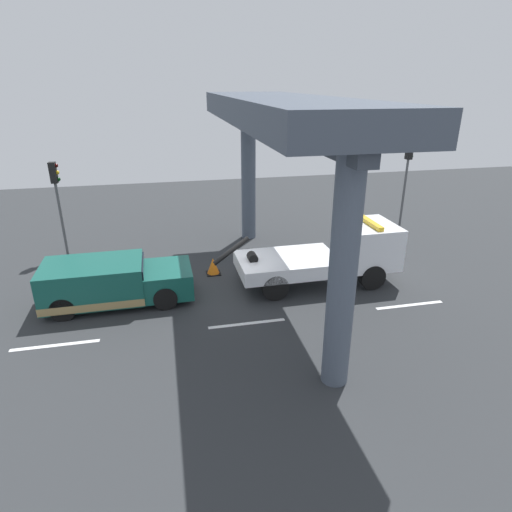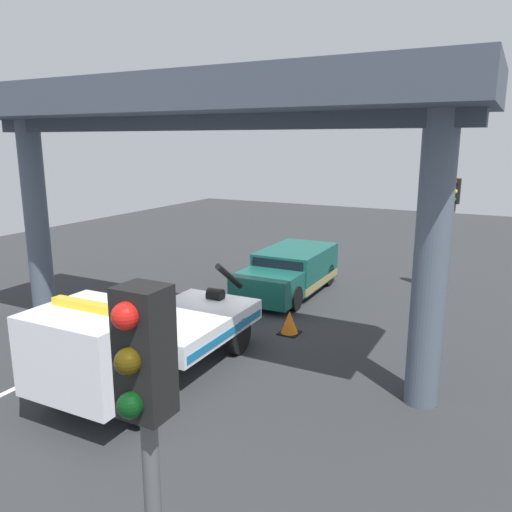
{
  "view_description": "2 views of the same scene",
  "coord_description": "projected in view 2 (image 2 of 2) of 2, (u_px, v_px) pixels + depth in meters",
  "views": [
    {
      "loc": [
        -2.33,
        -14.71,
        7.53
      ],
      "look_at": [
        0.71,
        -0.69,
        1.64
      ],
      "focal_mm": 30.06,
      "sensor_mm": 36.0,
      "label": 1
    },
    {
      "loc": [
        12.4,
        7.36,
        5.59
      ],
      "look_at": [
        -1.34,
        0.2,
        2.06
      ],
      "focal_mm": 35.57,
      "sensor_mm": 36.0,
      "label": 2
    }
  ],
  "objects": [
    {
      "name": "lane_stripe_mid",
      "position": [
        162.0,
        317.0,
        16.43
      ],
      "size": [
        2.6,
        0.16,
        0.01
      ],
      "primitive_type": "cube",
      "color": "silver",
      "rests_on": "ground"
    },
    {
      "name": "traffic_light_near",
      "position": [
        454.0,
        211.0,
        18.24
      ],
      "size": [
        0.39,
        0.32,
        4.28
      ],
      "color": "#515456",
      "rests_on": "ground"
    },
    {
      "name": "lane_stripe_west",
      "position": [
        249.0,
        275.0,
        21.62
      ],
      "size": [
        2.6,
        0.16,
        0.01
      ],
      "primitive_type": "cube",
      "color": "silver",
      "rests_on": "ground"
    },
    {
      "name": "overpass_structure",
      "position": [
        190.0,
        117.0,
        12.39
      ],
      "size": [
        3.6,
        13.75,
        7.03
      ],
      "color": "#4C5666",
      "rests_on": "ground"
    },
    {
      "name": "towed_van_green",
      "position": [
        290.0,
        272.0,
        18.99
      ],
      "size": [
        5.22,
        2.26,
        1.58
      ],
      "color": "#145147",
      "rests_on": "ground"
    },
    {
      "name": "tow_truck_white",
      "position": [
        140.0,
        338.0,
        11.53
      ],
      "size": [
        7.26,
        2.47,
        2.46
      ],
      "color": "white",
      "rests_on": "ground"
    },
    {
      "name": "traffic_cone_orange",
      "position": [
        289.0,
        323.0,
        14.96
      ],
      "size": [
        0.59,
        0.59,
        0.7
      ],
      "color": "orange",
      "rests_on": "ground"
    },
    {
      "name": "ground_plane",
      "position": [
        230.0,
        332.0,
        15.29
      ],
      "size": [
        60.0,
        40.0,
        0.1
      ],
      "primitive_type": "cube",
      "color": "#2D3033"
    },
    {
      "name": "traffic_light_far",
      "position": [
        149.0,
        467.0,
        3.48
      ],
      "size": [
        0.39,
        0.32,
        4.69
      ],
      "color": "#515456",
      "rests_on": "ground"
    }
  ]
}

